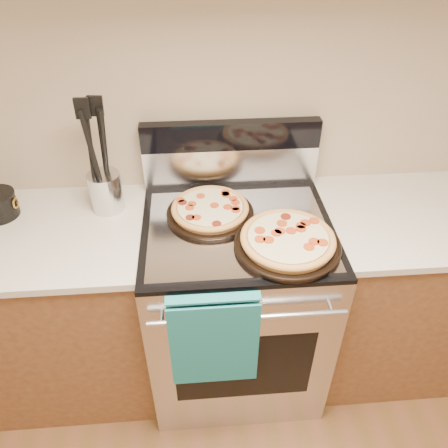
{
  "coord_description": "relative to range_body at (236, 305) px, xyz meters",
  "views": [
    {
      "loc": [
        -0.16,
        0.29,
        1.99
      ],
      "look_at": [
        -0.06,
        1.55,
        1.01
      ],
      "focal_mm": 35.0,
      "sensor_mm": 36.0,
      "label": 1
    }
  ],
  "objects": [
    {
      "name": "wall_back",
      "position": [
        0.0,
        0.35,
        0.9
      ],
      "size": [
        4.0,
        0.0,
        4.0
      ],
      "primitive_type": "plane",
      "rotation": [
        1.57,
        0.0,
        0.0
      ],
      "color": "tan",
      "rests_on": "ground"
    },
    {
      "name": "range_body",
      "position": [
        0.0,
        0.0,
        0.0
      ],
      "size": [
        0.76,
        0.68,
        0.9
      ],
      "primitive_type": "cube",
      "color": "#B7B7BC",
      "rests_on": "ground"
    },
    {
      "name": "oven_window",
      "position": [
        0.0,
        -0.34,
        0.0
      ],
      "size": [
        0.56,
        0.01,
        0.4
      ],
      "primitive_type": "cube",
      "color": "black",
      "rests_on": "range_body"
    },
    {
      "name": "cooktop",
      "position": [
        0.0,
        0.0,
        0.46
      ],
      "size": [
        0.76,
        0.68,
        0.02
      ],
      "primitive_type": "cube",
      "color": "black",
      "rests_on": "range_body"
    },
    {
      "name": "backsplash_lower",
      "position": [
        0.0,
        0.31,
        0.56
      ],
      "size": [
        0.76,
        0.06,
        0.18
      ],
      "primitive_type": "cube",
      "color": "silver",
      "rests_on": "cooktop"
    },
    {
      "name": "backsplash_upper",
      "position": [
        0.0,
        0.31,
        0.71
      ],
      "size": [
        0.76,
        0.06,
        0.12
      ],
      "primitive_type": "cube",
      "color": "black",
      "rests_on": "backsplash_lower"
    },
    {
      "name": "oven_handle",
      "position": [
        0.0,
        -0.38,
        0.35
      ],
      "size": [
        0.7,
        0.03,
        0.03
      ],
      "primitive_type": "cylinder",
      "rotation": [
        0.0,
        1.57,
        0.0
      ],
      "color": "silver",
      "rests_on": "range_body"
    },
    {
      "name": "dish_towel",
      "position": [
        -0.12,
        -0.38,
        0.25
      ],
      "size": [
        0.32,
        0.05,
        0.42
      ],
      "primitive_type": null,
      "color": "#16716F",
      "rests_on": "oven_handle"
    },
    {
      "name": "foil_sheet",
      "position": [
        0.0,
        -0.03,
        0.47
      ],
      "size": [
        0.7,
        0.55,
        0.01
      ],
      "primitive_type": "cube",
      "color": "gray",
      "rests_on": "cooktop"
    },
    {
      "name": "cabinet_left",
      "position": [
        -0.88,
        0.03,
        -0.01
      ],
      "size": [
        1.0,
        0.62,
        0.88
      ],
      "primitive_type": "cube",
      "color": "brown",
      "rests_on": "ground"
    },
    {
      "name": "countertop_left",
      "position": [
        -0.88,
        0.03,
        0.45
      ],
      "size": [
        1.02,
        0.64,
        0.03
      ],
      "primitive_type": "cube",
      "color": "beige",
      "rests_on": "cabinet_left"
    },
    {
      "name": "cabinet_right",
      "position": [
        0.88,
        0.03,
        -0.01
      ],
      "size": [
        1.0,
        0.62,
        0.88
      ],
      "primitive_type": "cube",
      "color": "brown",
      "rests_on": "ground"
    },
    {
      "name": "countertop_right",
      "position": [
        0.88,
        0.03,
        0.45
      ],
      "size": [
        1.02,
        0.64,
        0.03
      ],
      "primitive_type": "cube",
      "color": "beige",
      "rests_on": "cabinet_right"
    },
    {
      "name": "pepperoni_pizza_back",
      "position": [
        -0.1,
        0.07,
        0.5
      ],
      "size": [
        0.38,
        0.38,
        0.05
      ],
      "primitive_type": null,
      "rotation": [
        0.0,
        0.0,
        0.07
      ],
      "color": "#B77D38",
      "rests_on": "foil_sheet"
    },
    {
      "name": "pepperoni_pizza_front",
      "position": [
        0.17,
        -0.15,
        0.5
      ],
      "size": [
        0.42,
        0.42,
        0.05
      ],
      "primitive_type": null,
      "rotation": [
        0.0,
        0.0,
        0.07
      ],
      "color": "#B77D38",
      "rests_on": "foil_sheet"
    },
    {
      "name": "utensil_crock",
      "position": [
        -0.53,
        0.17,
        0.54
      ],
      "size": [
        0.14,
        0.14,
        0.17
      ],
      "primitive_type": "cylinder",
      "rotation": [
        0.0,
        0.0,
        0.06
      ],
      "color": "silver",
      "rests_on": "countertop_left"
    }
  ]
}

